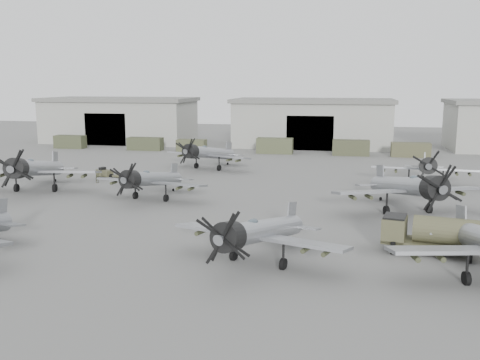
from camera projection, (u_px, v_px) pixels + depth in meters
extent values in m
plane|color=#535351|center=(258.00, 242.00, 39.77)|extent=(220.00, 220.00, 0.00)
cube|color=gray|center=(120.00, 121.00, 106.14)|extent=(28.00, 14.00, 8.00)
cube|color=slate|center=(119.00, 99.00, 105.36)|extent=(29.00, 14.80, 0.70)
cube|color=black|center=(105.00, 129.00, 99.76)|extent=(8.12, 0.40, 6.00)
cube|color=gray|center=(312.00, 124.00, 98.86)|extent=(28.00, 14.00, 8.00)
cube|color=slate|center=(313.00, 101.00, 98.08)|extent=(29.00, 14.80, 0.70)
cube|color=black|center=(310.00, 133.00, 92.48)|extent=(8.12, 0.40, 6.00)
cube|color=#3C402A|center=(70.00, 142.00, 95.94)|extent=(5.42, 2.20, 2.30)
cube|color=#3A3F29|center=(145.00, 144.00, 93.21)|extent=(6.10, 2.20, 2.21)
cube|color=#44472E|center=(192.00, 145.00, 91.62)|extent=(4.94, 2.20, 2.03)
cube|color=#444930|center=(275.00, 146.00, 88.81)|extent=(5.98, 2.20, 2.57)
cube|color=#3C3F29|center=(351.00, 148.00, 86.44)|extent=(5.89, 2.20, 2.50)
cube|color=#46462E|center=(411.00, 150.00, 84.68)|extent=(6.02, 2.20, 2.27)
cylinder|color=#95979D|center=(263.00, 230.00, 35.07)|extent=(4.56, 10.08, 2.99)
cylinder|color=black|center=(228.00, 237.00, 31.10)|extent=(2.20, 2.01, 1.99)
cube|color=#95979D|center=(259.00, 236.00, 34.63)|extent=(12.02, 5.77, 0.54)
cube|color=#95979D|center=(292.00, 214.00, 38.89)|extent=(0.61, 1.55, 1.91)
ellipsoid|color=#3F4C54|center=(252.00, 223.00, 33.61)|extent=(0.91, 1.27, 0.54)
cylinder|color=black|center=(234.00, 255.00, 35.62)|extent=(0.50, 0.81, 0.77)
cylinder|color=black|center=(283.00, 264.00, 33.86)|extent=(0.50, 0.81, 0.77)
cylinder|color=black|center=(289.00, 243.00, 39.03)|extent=(0.21, 0.33, 0.31)
cube|color=gray|center=(461.00, 219.00, 36.58)|extent=(0.49, 1.73, 2.09)
cylinder|color=black|center=(466.00, 279.00, 31.28)|extent=(0.46, 0.88, 0.84)
cylinder|color=black|center=(461.00, 253.00, 36.69)|extent=(0.19, 0.35, 0.33)
cylinder|color=gray|center=(38.00, 168.00, 58.39)|extent=(3.57, 11.83, 3.45)
cylinder|color=black|center=(16.00, 168.00, 53.14)|extent=(2.36, 2.07, 2.30)
cube|color=gray|center=(35.00, 172.00, 57.79)|extent=(14.02, 4.69, 0.62)
cube|color=gray|center=(55.00, 160.00, 63.47)|extent=(0.44, 1.83, 2.21)
ellipsoid|color=#3F4C54|center=(30.00, 161.00, 56.48)|extent=(0.87, 1.42, 0.62)
cylinder|color=black|center=(17.00, 188.00, 57.96)|extent=(0.45, 0.92, 0.88)
cylinder|color=black|center=(55.00, 188.00, 57.83)|extent=(0.45, 0.92, 0.88)
cylinder|color=black|center=(55.00, 180.00, 63.58)|extent=(0.19, 0.37, 0.35)
cylinder|color=gray|center=(154.00, 179.00, 54.13)|extent=(3.05, 9.94, 2.90)
cylinder|color=black|center=(130.00, 179.00, 50.01)|extent=(1.99, 1.75, 1.93)
cube|color=gray|center=(151.00, 182.00, 53.67)|extent=(11.78, 4.00, 0.52)
cube|color=gray|center=(174.00, 171.00, 58.11)|extent=(0.37, 1.54, 1.85)
ellipsoid|color=#3F4C54|center=(146.00, 173.00, 52.62)|extent=(0.74, 1.19, 0.52)
cylinder|color=black|center=(135.00, 196.00, 54.39)|extent=(0.38, 0.78, 0.74)
cylinder|color=black|center=(166.00, 198.00, 53.14)|extent=(0.38, 0.78, 0.74)
cylinder|color=black|center=(173.00, 190.00, 58.23)|extent=(0.16, 0.31, 0.30)
cylinder|color=gray|center=(404.00, 186.00, 48.57)|extent=(5.73, 11.34, 3.40)
cylinder|color=black|center=(435.00, 188.00, 43.47)|extent=(2.55, 2.36, 2.26)
cube|color=gray|center=(408.00, 190.00, 47.99)|extent=(13.54, 7.20, 0.61)
cube|color=gray|center=(380.00, 175.00, 53.49)|extent=(0.78, 1.73, 2.17)
ellipsoid|color=#3F4C54|center=(415.00, 179.00, 46.71)|extent=(1.08, 1.45, 0.61)
cylinder|color=black|center=(386.00, 211.00, 47.73)|extent=(0.60, 0.92, 0.87)
cylinder|color=black|center=(429.00, 209.00, 48.45)|extent=(0.60, 0.92, 0.87)
cylinder|color=black|center=(381.00, 199.00, 53.61)|extent=(0.25, 0.37, 0.35)
cylinder|color=gray|center=(211.00, 153.00, 73.00)|extent=(4.90, 10.34, 3.08)
cylinder|color=black|center=(191.00, 151.00, 68.95)|extent=(2.29, 2.10, 2.05)
cube|color=gray|center=(208.00, 155.00, 72.54)|extent=(12.34, 6.19, 0.55)
cube|color=gray|center=(229.00, 148.00, 76.88)|extent=(0.66, 1.58, 1.97)
ellipsoid|color=#3F4C54|center=(204.00, 148.00, 71.50)|extent=(0.95, 1.31, 0.55)
cylinder|color=black|center=(196.00, 166.00, 73.60)|extent=(0.52, 0.84, 0.79)
cylinder|color=black|center=(219.00, 168.00, 71.71)|extent=(0.52, 0.84, 0.79)
cylinder|color=black|center=(228.00, 163.00, 77.02)|extent=(0.22, 0.34, 0.32)
cylinder|color=gray|center=(426.00, 166.00, 61.65)|extent=(2.41, 10.40, 3.04)
cylinder|color=black|center=(428.00, 166.00, 57.21)|extent=(1.98, 1.70, 2.02)
cube|color=gray|center=(426.00, 169.00, 61.15)|extent=(12.30, 3.26, 0.55)
cube|color=gray|center=(424.00, 159.00, 65.94)|extent=(0.27, 1.62, 1.94)
ellipsoid|color=#3F4C54|center=(427.00, 161.00, 60.03)|extent=(0.69, 1.22, 0.54)
cylinder|color=black|center=(408.00, 182.00, 61.76)|extent=(0.34, 0.80, 0.78)
cylinder|color=black|center=(442.00, 184.00, 60.73)|extent=(0.34, 0.80, 0.78)
cylinder|color=black|center=(423.00, 177.00, 66.05)|extent=(0.14, 0.32, 0.31)
cube|color=#4A4930|center=(433.00, 243.00, 36.85)|extent=(7.15, 3.56, 0.24)
cube|color=#4A4930|center=(394.00, 229.00, 37.71)|extent=(1.98, 2.51, 1.66)
cylinder|color=#4A4930|center=(448.00, 231.00, 36.34)|extent=(4.78, 2.71, 1.86)
cube|color=black|center=(395.00, 216.00, 37.55)|extent=(1.83, 2.21, 0.15)
cylinder|color=black|center=(393.00, 248.00, 36.84)|extent=(0.46, 0.92, 0.88)
cylinder|color=black|center=(470.00, 247.00, 37.03)|extent=(0.46, 0.92, 0.88)
cube|color=#44432C|center=(106.00, 173.00, 66.61)|extent=(1.98, 1.62, 0.76)
cube|color=black|center=(102.00, 169.00, 66.84)|extent=(0.77, 0.97, 0.47)
cylinder|color=black|center=(106.00, 175.00, 66.67)|extent=(1.25, 0.93, 0.53)
cylinder|color=black|center=(113.00, 175.00, 65.96)|extent=(1.08, 0.51, 0.08)
cube|color=#44432C|center=(126.00, 177.00, 64.66)|extent=(3.84, 2.61, 0.17)
cylinder|color=black|center=(126.00, 179.00, 64.70)|extent=(1.47, 0.93, 0.42)
cylinder|color=#44432C|center=(126.00, 175.00, 64.62)|extent=(1.34, 0.79, 0.30)
imported|color=#46472E|center=(97.00, 176.00, 62.92)|extent=(0.52, 0.67, 1.63)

